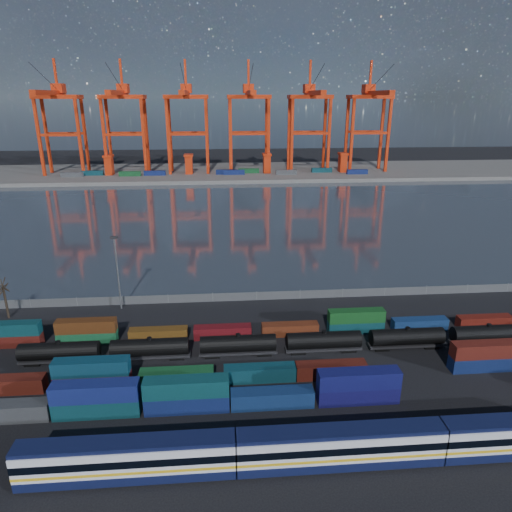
{
  "coord_description": "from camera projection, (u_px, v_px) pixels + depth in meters",
  "views": [
    {
      "loc": [
        -7.8,
        -66.81,
        43.95
      ],
      "look_at": [
        0.0,
        30.0,
        10.0
      ],
      "focal_mm": 32.0,
      "sensor_mm": 36.0,
      "label": 1
    }
  ],
  "objects": [
    {
      "name": "quay_containers",
      "position": [
        214.0,
        172.0,
        259.96
      ],
      "size": [
        172.58,
        10.99,
        2.6
      ],
      "color": "navy",
      "rests_on": "far_quay"
    },
    {
      "name": "tanker_string",
      "position": [
        365.0,
        339.0,
        83.09
      ],
      "size": [
        122.48,
        3.0,
        4.3
      ],
      "color": "black",
      "rests_on": "ground"
    },
    {
      "name": "far_quay",
      "position": [
        232.0,
        172.0,
        275.23
      ],
      "size": [
        700.0,
        70.0,
        2.0
      ],
      "primitive_type": "cube",
      "color": "#514F4C",
      "rests_on": "ground"
    },
    {
      "name": "straddle_carriers",
      "position": [
        228.0,
        163.0,
        263.38
      ],
      "size": [
        140.0,
        7.0,
        11.1
      ],
      "color": "red",
      "rests_on": "far_quay"
    },
    {
      "name": "container_row_south",
      "position": [
        273.0,
        393.0,
        67.95
      ],
      "size": [
        140.84,
        2.52,
        5.38
      ],
      "color": "#46484B",
      "rests_on": "ground"
    },
    {
      "name": "passenger_train",
      "position": [
        340.0,
        447.0,
        56.65
      ],
      "size": [
        78.17,
        3.23,
        5.54
      ],
      "color": "silver",
      "rests_on": "ground"
    },
    {
      "name": "container_row_mid",
      "position": [
        279.0,
        369.0,
        74.56
      ],
      "size": [
        141.33,
        2.41,
        5.13
      ],
      "color": "#464A4C",
      "rests_on": "ground"
    },
    {
      "name": "distant_mountains",
      "position": [
        237.0,
        41.0,
        1515.57
      ],
      "size": [
        2470.0,
        1100.0,
        520.0
      ],
      "color": "#1E2630",
      "rests_on": "ground"
    },
    {
      "name": "ground",
      "position": [
        270.0,
        369.0,
        77.96
      ],
      "size": [
        700.0,
        700.0,
        0.0
      ],
      "primitive_type": "plane",
      "color": "black",
      "rests_on": "ground"
    },
    {
      "name": "gantry_cranes",
      "position": [
        218.0,
        106.0,
        255.83
      ],
      "size": [
        199.47,
        46.97,
        63.61
      ],
      "color": "red",
      "rests_on": "ground"
    },
    {
      "name": "harbor_water",
      "position": [
        240.0,
        217.0,
        176.75
      ],
      "size": [
        700.0,
        700.0,
        0.0
      ],
      "primitive_type": "plane",
      "color": "#2D3541",
      "rests_on": "ground"
    },
    {
      "name": "waterfront_fence",
      "position": [
        257.0,
        296.0,
        103.97
      ],
      "size": [
        160.12,
        0.12,
        2.2
      ],
      "color": "#595B5E",
      "rests_on": "ground"
    },
    {
      "name": "yard_light_mast",
      "position": [
        117.0,
        269.0,
        97.08
      ],
      "size": [
        1.6,
        0.4,
        16.6
      ],
      "color": "slate",
      "rests_on": "ground"
    },
    {
      "name": "container_row_north",
      "position": [
        209.0,
        330.0,
        87.42
      ],
      "size": [
        140.22,
        2.24,
        4.77
      ],
      "color": "navy",
      "rests_on": "ground"
    },
    {
      "name": "bare_tree",
      "position": [
        5.0,
        298.0,
        94.51
      ],
      "size": [
        2.36,
        2.32,
        8.85
      ],
      "color": "black",
      "rests_on": "ground"
    }
  ]
}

